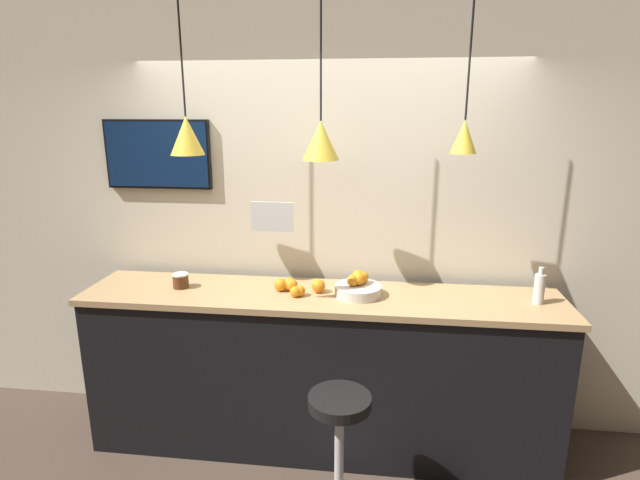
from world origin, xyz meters
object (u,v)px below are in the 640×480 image
(fruit_bowl, at_px, (358,287))
(spread_jar, at_px, (181,281))
(juice_bottle, at_px, (539,288))
(bar_stool, at_px, (339,447))
(mounted_tv, at_px, (158,154))

(fruit_bowl, xyz_separation_m, spread_jar, (-1.15, -0.01, -0.00))
(fruit_bowl, height_order, juice_bottle, juice_bottle)
(bar_stool, xyz_separation_m, juice_bottle, (1.12, 0.65, 0.70))
(juice_bottle, distance_m, mounted_tv, 2.58)
(mounted_tv, bearing_deg, spread_jar, -54.43)
(bar_stool, distance_m, mounted_tv, 2.19)
(juice_bottle, bearing_deg, spread_jar, 180.00)
(spread_jar, distance_m, mounted_tv, 0.88)
(fruit_bowl, xyz_separation_m, mounted_tv, (-1.39, 0.33, 0.77))
(bar_stool, distance_m, spread_jar, 1.43)
(bar_stool, xyz_separation_m, fruit_bowl, (0.06, 0.66, 0.65))
(fruit_bowl, height_order, spread_jar, fruit_bowl)
(spread_jar, bearing_deg, juice_bottle, 0.00)
(juice_bottle, bearing_deg, mounted_tv, 172.15)
(juice_bottle, bearing_deg, bar_stool, -149.78)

